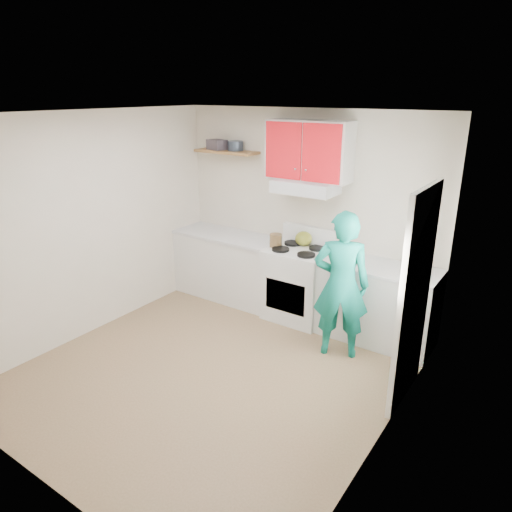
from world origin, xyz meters
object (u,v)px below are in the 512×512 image
Objects in this scene: stove at (298,284)px; tin at (235,146)px; person at (341,285)px; crock at (276,241)px; kettle at (304,239)px.

stove is 2.00m from tin.
person is at bearing -20.80° from tin.
person reaches higher than stove.
tin reaches higher than crock.
kettle is at bearing 41.14° from crock.
stove is at bearing -55.06° from person.
person is (0.86, -0.71, -0.19)m from kettle.
person is (1.13, -0.47, -0.17)m from crock.
kettle is (-0.04, 0.18, 0.55)m from stove.
kettle is 0.36m from crock.
tin is at bearing 169.26° from stove.
crock is 1.23m from person.
tin is 1.40m from crock.
stove is 4.23× the size of kettle.
crock is 0.11× the size of person.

